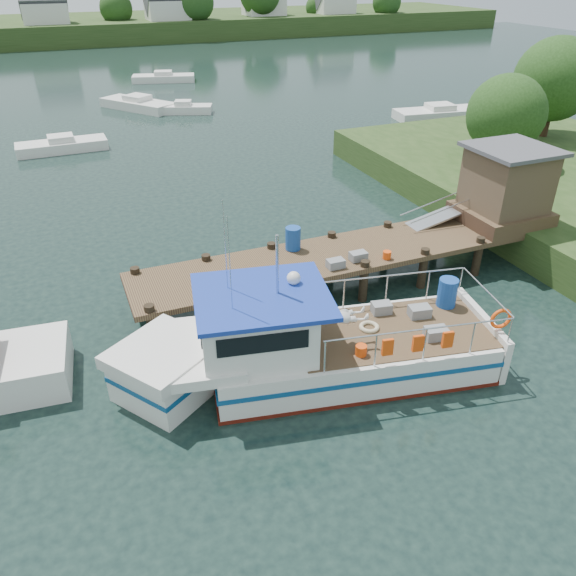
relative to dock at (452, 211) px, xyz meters
name	(u,v)px	position (x,y,z in m)	size (l,w,h in m)	color
ground_plane	(297,294)	(-6.51, -0.01, -2.24)	(160.00, 160.00, 0.00)	black
far_shore	(82,25)	(-6.50, 82.36, -0.14)	(140.00, 42.55, 9.22)	#2E441C
dock	(452,211)	(0.00, 0.00, 0.00)	(16.60, 3.00, 4.78)	#4B3824
lobster_boat	(305,348)	(-8.18, -4.36, -1.24)	(11.47, 5.12, 5.52)	silver
moored_far	(164,78)	(-2.34, 43.41, -1.86)	(6.43, 3.60, 1.04)	silver
moored_a	(62,145)	(-13.32, 22.24, -1.86)	(5.56, 2.01, 1.02)	silver
moored_b	(183,108)	(-3.67, 29.42, -1.87)	(4.74, 3.04, 0.99)	silver
moored_c	(439,113)	(14.23, 20.12, -1.83)	(7.20, 3.30, 1.09)	silver
moored_d	(138,104)	(-6.79, 32.23, -1.82)	(5.63, 6.72, 1.13)	silver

